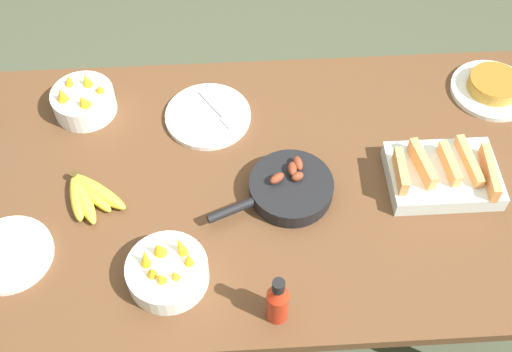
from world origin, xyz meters
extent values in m
plane|color=#474C38|center=(0.00, 0.00, 0.00)|extent=(14.00, 14.00, 0.00)
cube|color=brown|center=(0.00, 0.00, 0.75)|extent=(1.80, 0.95, 0.03)
cylinder|color=brown|center=(-0.84, 0.41, 0.36)|extent=(0.07, 0.07, 0.73)
cylinder|color=brown|center=(0.84, 0.41, 0.36)|extent=(0.07, 0.07, 0.73)
ellipsoid|color=yellow|center=(-0.48, -0.03, 0.78)|extent=(0.07, 0.16, 0.04)
ellipsoid|color=yellow|center=(-0.46, -0.04, 0.78)|extent=(0.11, 0.18, 0.04)
ellipsoid|color=yellow|center=(-0.44, -0.02, 0.78)|extent=(0.14, 0.15, 0.03)
ellipsoid|color=yellow|center=(-0.43, -0.02, 0.78)|extent=(0.18, 0.15, 0.04)
cylinder|color=#4C3819|center=(-0.49, 0.03, 0.78)|extent=(0.02, 0.02, 0.04)
cube|color=silver|center=(0.51, -0.02, 0.79)|extent=(0.30, 0.21, 0.05)
cube|color=#F29E56|center=(0.38, -0.04, 0.84)|extent=(0.03, 0.13, 0.05)
cube|color=#F29E56|center=(0.44, -0.02, 0.84)|extent=(0.05, 0.15, 0.05)
cube|color=#F29E56|center=(0.52, -0.02, 0.83)|extent=(0.03, 0.13, 0.05)
cube|color=#F29E56|center=(0.57, -0.01, 0.83)|extent=(0.04, 0.16, 0.04)
cube|color=#F29E56|center=(0.62, -0.05, 0.83)|extent=(0.03, 0.16, 0.05)
cylinder|color=black|center=(0.09, -0.04, 0.77)|extent=(0.22, 0.22, 0.01)
cylinder|color=black|center=(0.09, -0.04, 0.80)|extent=(0.23, 0.23, 0.04)
cylinder|color=black|center=(-0.07, -0.11, 0.80)|extent=(0.13, 0.07, 0.02)
ellipsoid|color=brown|center=(0.11, -0.03, 0.83)|extent=(0.04, 0.04, 0.03)
ellipsoid|color=brown|center=(0.10, -0.01, 0.83)|extent=(0.03, 0.04, 0.03)
ellipsoid|color=brown|center=(0.05, -0.04, 0.83)|extent=(0.05, 0.05, 0.03)
ellipsoid|color=brown|center=(0.11, 0.01, 0.83)|extent=(0.04, 0.05, 0.03)
cylinder|color=white|center=(0.74, 0.30, 0.77)|extent=(0.25, 0.25, 0.02)
cylinder|color=gold|center=(0.74, 0.30, 0.80)|extent=(0.16, 0.16, 0.04)
cylinder|color=#9B601E|center=(0.74, 0.30, 0.82)|extent=(0.15, 0.15, 0.00)
cylinder|color=white|center=(-0.64, -0.19, 0.77)|extent=(0.22, 0.22, 0.02)
cylinder|color=#B2B2B7|center=(-0.61, -0.20, 0.78)|extent=(0.11, 0.05, 0.01)
cylinder|color=white|center=(-0.13, 0.24, 0.77)|extent=(0.25, 0.25, 0.02)
cylinder|color=#B2B2B7|center=(-0.12, 0.28, 0.78)|extent=(0.08, 0.11, 0.01)
cube|color=#B2B2B7|center=(-0.07, 0.20, 0.78)|extent=(0.05, 0.05, 0.00)
cylinder|color=white|center=(-0.23, -0.28, 0.79)|extent=(0.20, 0.20, 0.06)
cone|color=#F4A819|center=(-0.18, -0.27, 0.84)|extent=(0.03, 0.04, 0.04)
cone|color=#F4A819|center=(-0.20, -0.24, 0.85)|extent=(0.05, 0.05, 0.06)
cone|color=#F4A819|center=(-0.25, -0.24, 0.85)|extent=(0.05, 0.05, 0.06)
cone|color=#F4A819|center=(-0.28, -0.27, 0.85)|extent=(0.04, 0.04, 0.06)
cone|color=#F4A819|center=(-0.26, -0.30, 0.84)|extent=(0.04, 0.05, 0.05)
cone|color=#F4A819|center=(-0.24, -0.32, 0.84)|extent=(0.04, 0.04, 0.04)
cone|color=#F4A819|center=(-0.21, -0.31, 0.84)|extent=(0.04, 0.04, 0.05)
cylinder|color=white|center=(-0.49, 0.30, 0.80)|extent=(0.18, 0.18, 0.07)
cone|color=#F4A819|center=(-0.44, 0.30, 0.85)|extent=(0.03, 0.04, 0.04)
cone|color=#F4A819|center=(-0.47, 0.33, 0.85)|extent=(0.05, 0.05, 0.05)
cone|color=#F4A819|center=(-0.53, 0.33, 0.85)|extent=(0.05, 0.05, 0.05)
cone|color=#F4A819|center=(-0.54, 0.27, 0.86)|extent=(0.05, 0.05, 0.05)
cone|color=#F4A819|center=(-0.48, 0.25, 0.85)|extent=(0.05, 0.05, 0.05)
cylinder|color=#B72814|center=(0.03, -0.39, 0.82)|extent=(0.05, 0.05, 0.10)
cone|color=#B72814|center=(0.03, -0.39, 0.88)|extent=(0.05, 0.05, 0.03)
cylinder|color=black|center=(0.03, -0.39, 0.91)|extent=(0.03, 0.03, 0.03)
camera|label=1|loc=(-0.06, -1.02, 2.20)|focal=45.00mm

